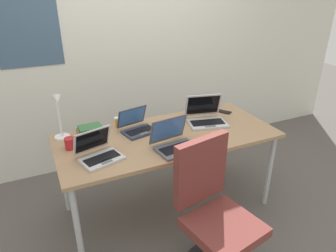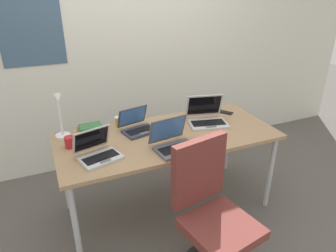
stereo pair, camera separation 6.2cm
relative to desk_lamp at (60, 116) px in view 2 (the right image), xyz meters
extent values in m
plane|color=#56514C|center=(0.80, -0.28, -0.94)|extent=(12.00, 12.00, 0.00)
cube|color=silver|center=(0.80, 0.82, 0.36)|extent=(6.00, 0.12, 2.60)
cube|color=#3F5972|center=(-0.10, 0.76, 0.61)|extent=(0.56, 0.01, 0.76)
cube|color=#9E7A56|center=(0.80, -0.28, -0.21)|extent=(1.80, 0.80, 0.03)
cylinder|color=#B2B5BA|center=(-0.04, -0.62, -0.58)|extent=(0.04, 0.04, 0.71)
cylinder|color=#B2B5BA|center=(1.64, -0.62, -0.58)|extent=(0.04, 0.04, 0.71)
cylinder|color=#B2B5BA|center=(-0.04, 0.06, -0.58)|extent=(0.04, 0.04, 0.71)
cylinder|color=#B2B5BA|center=(1.64, 0.06, -0.58)|extent=(0.04, 0.04, 0.71)
cylinder|color=white|center=(0.00, 0.03, -0.19)|extent=(0.12, 0.12, 0.02)
cylinder|color=white|center=(0.00, 0.03, -0.01)|extent=(0.02, 0.02, 0.34)
cylinder|color=white|center=(0.00, -0.01, 0.16)|extent=(0.01, 0.08, 0.01)
cone|color=white|center=(0.00, -0.05, 0.16)|extent=(0.07, 0.09, 0.09)
cube|color=#33384C|center=(0.60, -0.14, -0.19)|extent=(0.30, 0.23, 0.02)
cube|color=black|center=(0.60, -0.14, -0.18)|extent=(0.25, 0.15, 0.00)
cube|color=#595B60|center=(0.61, -0.20, -0.18)|extent=(0.08, 0.05, 0.00)
cube|color=#33384C|center=(0.58, -0.02, -0.09)|extent=(0.27, 0.12, 0.17)
cube|color=#3F72BF|center=(0.58, -0.03, -0.09)|extent=(0.24, 0.10, 0.14)
cube|color=#B7BABC|center=(0.21, -0.45, -0.19)|extent=(0.32, 0.26, 0.02)
cube|color=black|center=(0.21, -0.45, -0.18)|extent=(0.27, 0.17, 0.00)
cube|color=#595B60|center=(0.22, -0.51, -0.18)|extent=(0.09, 0.06, 0.00)
cube|color=#B7BABC|center=(0.17, -0.32, -0.09)|extent=(0.29, 0.14, 0.19)
cube|color=black|center=(0.18, -0.33, -0.08)|extent=(0.26, 0.12, 0.15)
cube|color=#B7BABC|center=(1.20, -0.24, -0.19)|extent=(0.37, 0.30, 0.02)
cube|color=black|center=(1.20, -0.24, -0.18)|extent=(0.31, 0.19, 0.00)
cube|color=#595B60|center=(1.19, -0.31, -0.18)|extent=(0.10, 0.07, 0.00)
cube|color=#B7BABC|center=(1.24, -0.10, -0.07)|extent=(0.34, 0.15, 0.22)
cube|color=black|center=(1.23, -0.10, -0.07)|extent=(0.30, 0.12, 0.18)
cube|color=#515459|center=(0.76, -0.54, -0.19)|extent=(0.33, 0.25, 0.02)
cube|color=black|center=(0.76, -0.54, -0.18)|extent=(0.28, 0.15, 0.00)
cube|color=#595B60|center=(0.77, -0.61, -0.18)|extent=(0.09, 0.06, 0.00)
cube|color=#515459|center=(0.74, -0.41, -0.08)|extent=(0.31, 0.11, 0.21)
cube|color=#3F72BF|center=(0.74, -0.41, -0.07)|extent=(0.28, 0.09, 0.17)
ellipsoid|color=black|center=(0.88, -0.27, -0.18)|extent=(0.06, 0.10, 0.03)
cube|color=black|center=(1.50, -0.06, -0.19)|extent=(0.13, 0.15, 0.01)
cylinder|color=gold|center=(0.47, 0.07, -0.16)|extent=(0.04, 0.04, 0.06)
cylinder|color=white|center=(0.47, 0.07, -0.13)|extent=(0.04, 0.04, 0.01)
cube|color=brown|center=(0.21, -0.02, -0.18)|extent=(0.18, 0.14, 0.03)
cube|color=brown|center=(0.21, -0.03, -0.15)|extent=(0.21, 0.13, 0.03)
cube|color=#336638|center=(0.22, -0.02, -0.12)|extent=(0.18, 0.14, 0.02)
cylinder|color=#B21E23|center=(0.03, -0.18, -0.15)|extent=(0.08, 0.08, 0.09)
torus|color=#B21E23|center=(0.08, -0.18, -0.15)|extent=(0.05, 0.01, 0.05)
cylinder|color=#A5A8AD|center=(0.83, -1.08, -0.73)|extent=(0.05, 0.05, 0.34)
cube|color=brown|center=(0.83, -1.08, -0.52)|extent=(0.52, 0.52, 0.07)
cube|color=brown|center=(0.79, -0.83, -0.21)|extent=(0.42, 0.14, 0.48)
camera|label=1|loc=(-0.15, -2.34, 0.95)|focal=32.90mm
camera|label=2|loc=(-0.10, -2.36, 0.95)|focal=32.90mm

